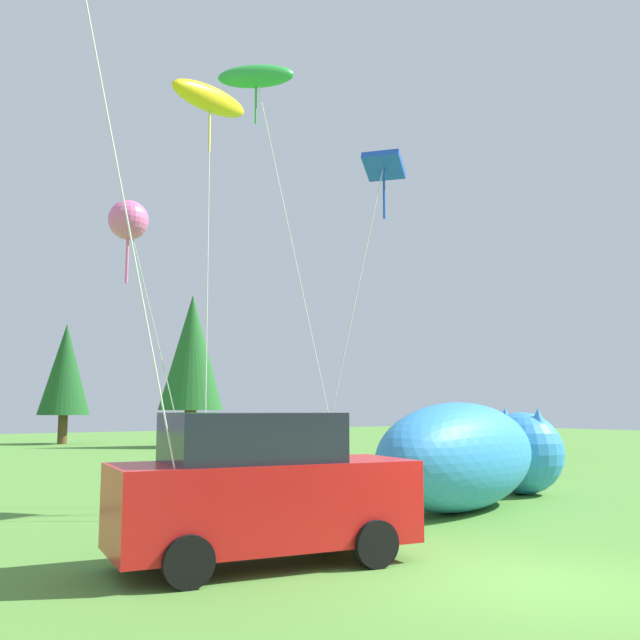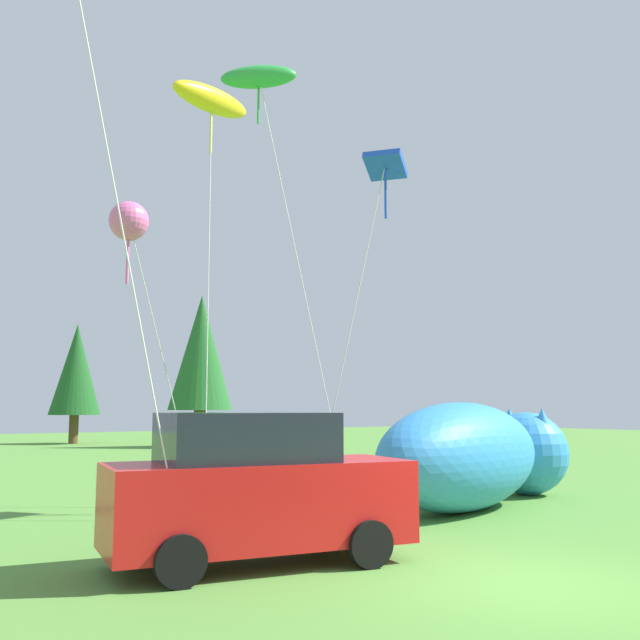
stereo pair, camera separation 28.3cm
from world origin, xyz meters
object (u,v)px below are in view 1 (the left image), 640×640
Objects in this scene: inflatable_cat at (474,458)px; kite_green_fish at (256,78)px; kite_pink_octopus at (129,221)px; parked_car at (262,490)px; kite_blue_box at (383,172)px; kite_yellow_hero at (210,100)px.

kite_green_fish is at bearing 112.53° from inflatable_cat.
kite_pink_octopus is (-4.05, -1.85, -4.94)m from kite_green_fish.
parked_car is 0.56× the size of kite_blue_box.
kite_green_fish is at bearing 24.48° from kite_pink_octopus.
kite_pink_octopus is (-2.19, -0.83, -3.46)m from kite_yellow_hero.
inflatable_cat is at bearing -29.28° from kite_blue_box.
kite_yellow_hero is at bearing 132.14° from inflatable_cat.
inflatable_cat is 9.29m from kite_pink_octopus.
kite_blue_box reaches higher than kite_pink_octopus.
inflatable_cat is 0.95× the size of kite_blue_box.
kite_green_fish reaches higher than kite_pink_octopus.
kite_blue_box is at bearing -62.17° from kite_green_fish.
kite_yellow_hero is at bearing 81.97° from parked_car.
kite_blue_box is 1.28× the size of kite_pink_octopus.
kite_green_fish is 6.65m from kite_pink_octopus.
inflatable_cat is at bearing -30.54° from kite_yellow_hero.
kite_yellow_hero is 2.58m from kite_green_fish.
kite_blue_box is (5.32, 3.35, 6.77)m from parked_car.
kite_pink_octopus is (-7.53, 2.31, 4.92)m from inflatable_cat.
kite_blue_box is 6.14m from kite_pink_octopus.
kite_yellow_hero reaches higher than kite_pink_octopus.
kite_green_fish is 1.77× the size of kite_pink_octopus.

